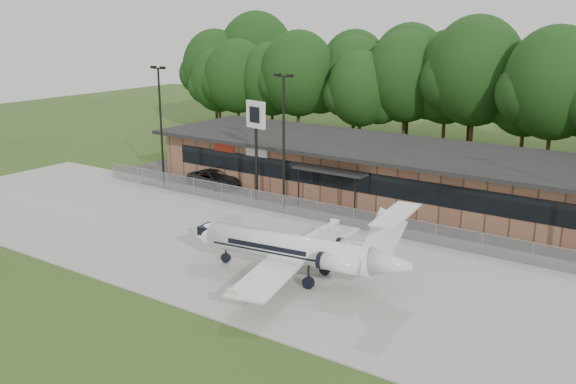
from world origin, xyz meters
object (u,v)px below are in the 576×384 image
Objects in this scene: pole_sign at (256,125)px; suv at (214,179)px; terminal at (387,171)px; business_jet at (296,250)px.

suv is at bearing -179.74° from pole_sign.
terminal is 7.90× the size of suv.
terminal is at bearing 93.52° from business_jet.
terminal is 14.84m from suv.
business_jet is at bearing -78.83° from terminal.
business_jet is 21.42m from suv.
pole_sign is (-7.85, -7.14, 3.94)m from terminal.
pole_sign reaches higher than business_jet.
business_jet is 1.77× the size of pole_sign.
pole_sign is at bearing 127.94° from business_jet.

